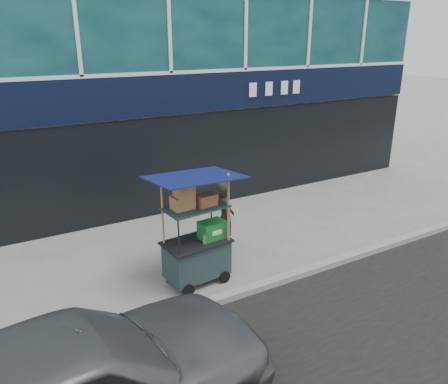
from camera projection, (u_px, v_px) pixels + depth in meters
ground at (264, 281)px, 7.92m from camera, size 80.00×80.00×0.00m
curb at (270, 283)px, 7.74m from camera, size 80.00×0.18×0.12m
vendor_cart at (197, 245)px, 7.68m from camera, size 1.62×1.21×2.07m
vendor_man at (225, 218)px, 8.72m from camera, size 0.54×0.65×1.52m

